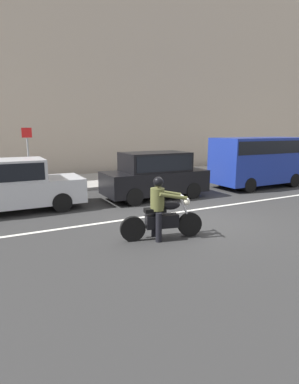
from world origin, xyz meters
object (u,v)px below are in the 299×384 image
motorcycle_with_rider_olive (161,213)px  parked_hatchback_black (155,175)px  parked_sedan_silver (10,185)px  street_sign_post (28,150)px  parked_van_cobalt_blue (259,159)px

motorcycle_with_rider_olive → parked_hatchback_black: parked_hatchback_black is taller
parked_sedan_silver → street_sign_post: size_ratio=1.69×
motorcycle_with_rider_olive → parked_van_cobalt_blue: (7.62, 4.17, 0.69)m
motorcycle_with_rider_olive → parked_van_cobalt_blue: size_ratio=0.45×
motorcycle_with_rider_olive → parked_sedan_silver: 5.48m
parked_hatchback_black → parked_van_cobalt_blue: (5.53, -0.01, 0.39)m
parked_hatchback_black → parked_van_cobalt_blue: parked_van_cobalt_blue is taller
parked_sedan_silver → parked_van_cobalt_blue: parked_van_cobalt_blue is taller
parked_van_cobalt_blue → parked_sedan_silver: bearing=178.1°
parked_van_cobalt_blue → motorcycle_with_rider_olive: bearing=-151.3°
parked_sedan_silver → parked_van_cobalt_blue: (10.71, -0.36, 0.45)m
motorcycle_with_rider_olive → street_sign_post: 9.18m
parked_van_cobalt_blue → street_sign_post: (-9.59, 4.73, 0.40)m
parked_van_cobalt_blue → street_sign_post: size_ratio=1.73×
street_sign_post → parked_sedan_silver: bearing=-104.3°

